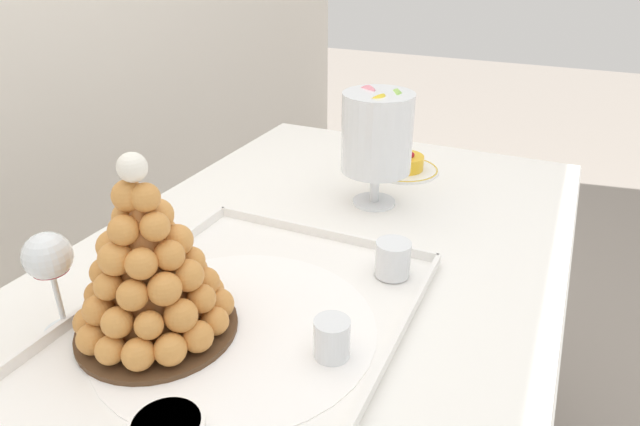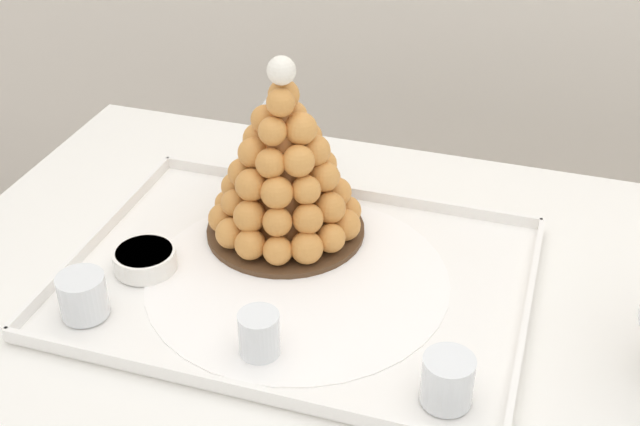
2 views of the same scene
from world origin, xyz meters
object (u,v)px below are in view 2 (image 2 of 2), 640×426
croquembouche (284,172)px  serving_tray (298,280)px  wine_glass (281,119)px  creme_brulee_ramekin (145,258)px  dessert_cup_centre (447,382)px  dessert_cup_mid_left (259,335)px  dessert_cup_left (83,297)px

croquembouche → serving_tray: bearing=-62.5°
serving_tray → wine_glass: (-0.10, 0.22, 0.11)m
creme_brulee_ramekin → wine_glass: 0.30m
dessert_cup_centre → creme_brulee_ramekin: size_ratio=0.70×
dessert_cup_mid_left → wine_glass: 0.40m
dessert_cup_left → dessert_cup_mid_left: same height
creme_brulee_ramekin → wine_glass: (0.10, 0.26, 0.10)m
serving_tray → creme_brulee_ramekin: bearing=-168.9°
serving_tray → dessert_cup_centre: dessert_cup_centre is taller
creme_brulee_ramekin → wine_glass: size_ratio=0.53×
dessert_cup_left → dessert_cup_mid_left: bearing=0.1°
wine_glass → dessert_cup_centre: bearing=-49.4°
serving_tray → dessert_cup_left: dessert_cup_left is taller
dessert_cup_centre → creme_brulee_ramekin: dessert_cup_centre is taller
dessert_cup_mid_left → wine_glass: (-0.10, 0.37, 0.09)m
serving_tray → dessert_cup_left: (-0.23, -0.15, 0.03)m
serving_tray → dessert_cup_centre: 0.28m
croquembouche → creme_brulee_ramekin: size_ratio=3.17×
creme_brulee_ramekin → dessert_cup_mid_left: bearing=-27.7°
croquembouche → wine_glass: (-0.05, 0.13, 0.01)m
croquembouche → dessert_cup_centre: croquembouche is taller
dessert_cup_centre → serving_tray: bearing=145.1°
dessert_cup_mid_left → creme_brulee_ramekin: bearing=152.3°
creme_brulee_ramekin → wine_glass: bearing=69.0°
dessert_cup_centre → wine_glass: bearing=130.6°
serving_tray → croquembouche: 0.15m
croquembouche → creme_brulee_ramekin: (-0.15, -0.14, -0.09)m
serving_tray → dessert_cup_left: size_ratio=10.03×
dessert_cup_left → wine_glass: wine_glass is taller
dessert_cup_mid_left → wine_glass: size_ratio=0.35×
dessert_cup_centre → dessert_cup_left: bearing=178.7°
serving_tray → wine_glass: bearing=114.3°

